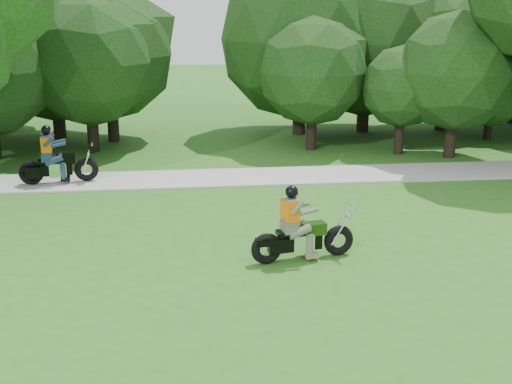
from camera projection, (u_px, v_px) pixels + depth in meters
name	position (u px, v px, depth m)	size (l,w,h in m)	color
ground	(336.00, 276.00, 13.18)	(100.00, 100.00, 0.00)	#2E651C
walkway	(279.00, 176.00, 20.81)	(60.00, 2.20, 0.06)	#9C9C97
tree_line	(252.00, 47.00, 26.44)	(39.84, 12.73, 7.83)	black
chopper_motorcycle	(298.00, 233.00, 13.84)	(2.37, 0.85, 1.70)	black
touring_motorcycle	(53.00, 162.00, 19.69)	(2.39, 0.95, 1.82)	black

